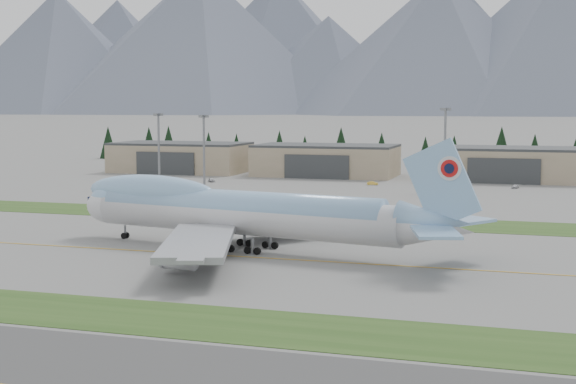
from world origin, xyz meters
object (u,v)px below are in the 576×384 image
(service_vehicle_b, at_px, (373,185))
(hangar_center, at_px, (326,160))
(service_vehicle_a, at_px, (211,182))
(service_vehicle_c, at_px, (515,188))
(hangar_right, at_px, (505,164))
(boeing_747_freighter, at_px, (239,212))
(hangar_left, at_px, (181,157))

(service_vehicle_b, bearing_deg, hangar_center, 31.02)
(service_vehicle_a, xyz_separation_m, service_vehicle_c, (93.17, 7.33, 0.00))
(service_vehicle_b, bearing_deg, service_vehicle_c, -93.34)
(hangar_right, height_order, service_vehicle_a, hangar_right)
(hangar_center, distance_m, service_vehicle_c, 69.00)
(boeing_747_freighter, relative_size, service_vehicle_c, 20.52)
(hangar_left, bearing_deg, hangar_center, 0.00)
(boeing_747_freighter, height_order, hangar_left, boeing_747_freighter)
(service_vehicle_a, bearing_deg, boeing_747_freighter, -98.98)
(hangar_center, height_order, service_vehicle_c, hangar_center)
(boeing_747_freighter, distance_m, hangar_center, 145.18)
(service_vehicle_a, bearing_deg, hangar_center, 14.85)
(service_vehicle_c, bearing_deg, hangar_left, -177.48)
(hangar_right, relative_size, service_vehicle_a, 12.23)
(hangar_center, xyz_separation_m, hangar_right, (60.00, 0.00, 0.00))
(boeing_747_freighter, xyz_separation_m, service_vehicle_b, (0.67, 115.46, -6.46))
(service_vehicle_a, bearing_deg, service_vehicle_b, -28.07)
(hangar_left, relative_size, hangar_center, 1.00)
(hangar_left, distance_m, hangar_right, 115.00)
(service_vehicle_a, distance_m, service_vehicle_b, 51.38)
(hangar_center, bearing_deg, service_vehicle_b, -52.29)
(boeing_747_freighter, bearing_deg, service_vehicle_b, 100.19)
(service_vehicle_b, xyz_separation_m, service_vehicle_c, (42.02, 2.46, 0.00))
(service_vehicle_c, bearing_deg, service_vehicle_a, -160.78)
(service_vehicle_b, height_order, service_vehicle_c, service_vehicle_b)
(hangar_left, distance_m, service_vehicle_c, 121.67)
(hangar_left, xyz_separation_m, service_vehicle_a, (25.63, -33.04, -5.39))
(hangar_left, relative_size, service_vehicle_c, 13.19)
(hangar_left, height_order, service_vehicle_a, hangar_left)
(hangar_left, distance_m, service_vehicle_a, 42.16)
(hangar_right, distance_m, service_vehicle_c, 26.54)
(boeing_747_freighter, bearing_deg, hangar_right, 85.37)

